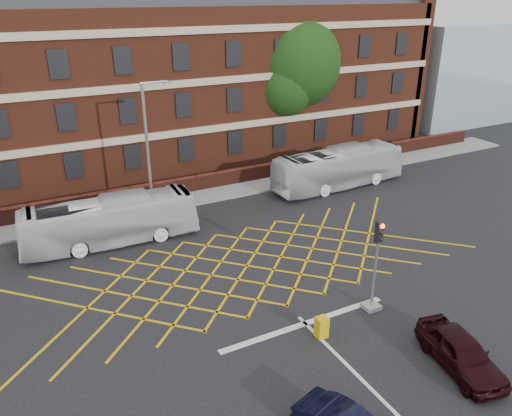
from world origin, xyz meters
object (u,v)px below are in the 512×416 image
car_maroon (461,352)px  bus_right (339,168)px  bus_left (110,221)px  deciduous_tree (294,69)px  street_lamp (151,176)px  utility_cabinet (322,327)px  traffic_light_near (375,274)px

car_maroon → bus_right: bearing=78.7°
bus_left → deciduous_tree: deciduous_tree is taller
car_maroon → street_lamp: 19.33m
car_maroon → utility_cabinet: size_ratio=4.44×
deciduous_tree → traffic_light_near: size_ratio=2.66×
bus_left → bus_right: (16.40, 1.26, 0.08)m
bus_right → car_maroon: 18.92m
traffic_light_near → street_lamp: street_lamp is taller
car_maroon → traffic_light_near: size_ratio=0.94×
car_maroon → traffic_light_near: (-0.44, 4.49, 1.08)m
utility_cabinet → bus_left: bearing=114.6°
bus_left → traffic_light_near: traffic_light_near is taller
traffic_light_near → bus_right: bearing=59.4°
street_lamp → utility_cabinet: bearing=-79.8°
car_maroon → utility_cabinet: car_maroon is taller
deciduous_tree → utility_cabinet: bearing=-118.7°
traffic_light_near → utility_cabinet: (-3.10, -0.60, -1.31)m
deciduous_tree → street_lamp: bearing=-151.7°
bus_left → utility_cabinet: size_ratio=10.53×
traffic_light_near → deciduous_tree: bearing=67.2°
bus_right → utility_cabinet: (-10.77, -13.58, -0.96)m
bus_right → utility_cabinet: bearing=139.2°
traffic_light_near → street_lamp: bearing=112.5°
street_lamp → bus_left: bearing=-146.8°
deciduous_tree → street_lamp: deciduous_tree is taller
bus_right → traffic_light_near: bearing=147.0°
bus_left → traffic_light_near: bearing=-140.2°
car_maroon → street_lamp: street_lamp is taller
bus_right → traffic_light_near: size_ratio=2.38×
traffic_light_near → utility_cabinet: bearing=-169.1°
utility_cabinet → bus_right: bearing=51.6°
car_maroon → street_lamp: (-6.11, 18.21, 2.14)m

